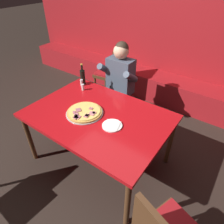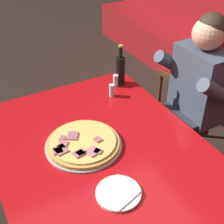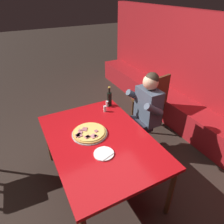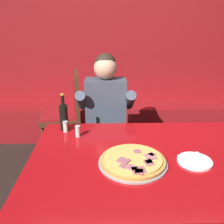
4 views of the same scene
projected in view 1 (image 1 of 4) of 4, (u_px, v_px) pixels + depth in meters
name	position (u px, v px, depth m)	size (l,w,h in m)	color
ground_plane	(100.00, 159.00, 2.66)	(24.00, 24.00, 0.00)	black
booth_wall_panel	(176.00, 45.00, 3.52)	(6.80, 0.16, 1.90)	maroon
booth_bench	(162.00, 88.00, 3.73)	(6.46, 0.48, 0.46)	maroon
main_dining_table	(98.00, 119.00, 2.25)	(1.56, 1.09, 0.74)	#4C2D19
pizza	(85.00, 112.00, 2.22)	(0.42, 0.42, 0.05)	#9E9EA3
plate_white_paper	(112.00, 125.00, 2.05)	(0.21, 0.21, 0.02)	white
beer_bottle	(83.00, 77.00, 2.73)	(0.07, 0.07, 0.29)	black
shaker_parmesan	(82.00, 83.00, 2.73)	(0.04, 0.04, 0.09)	silver
shaker_black_pepper	(83.00, 87.00, 2.63)	(0.04, 0.04, 0.09)	silver
diner_seated_blue_shirt	(117.00, 83.00, 2.90)	(0.53, 0.53, 1.27)	black
dining_chair_near_left	(113.00, 70.00, 3.51)	(0.50, 0.50, 1.01)	#4C2D19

